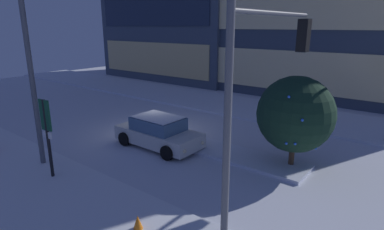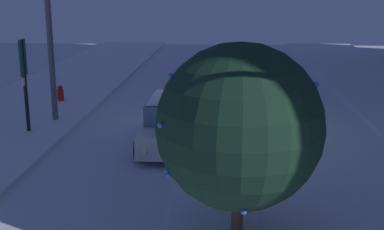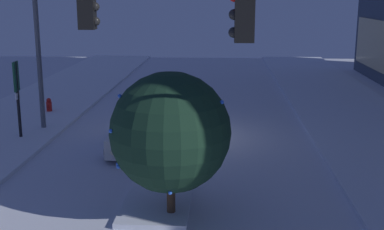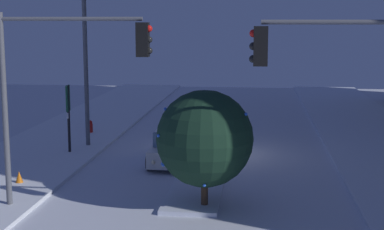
% 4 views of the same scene
% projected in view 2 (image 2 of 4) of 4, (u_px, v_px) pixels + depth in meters
% --- Properties ---
extents(ground, '(52.00, 52.00, 0.00)m').
position_uv_depth(ground, '(224.00, 131.00, 16.73)').
color(ground, silver).
extents(curb_strip_near, '(52.00, 5.20, 0.14)m').
position_uv_depth(curb_strip_near, '(2.00, 125.00, 17.19)').
color(curb_strip_near, silver).
rests_on(curb_strip_near, ground).
extents(median_strip, '(9.00, 1.80, 0.14)m').
position_uv_depth(median_strip, '(216.00, 169.00, 13.01)').
color(median_strip, silver).
rests_on(median_strip, ground).
extents(car_near, '(4.36, 2.08, 1.49)m').
position_uv_depth(car_near, '(177.00, 122.00, 15.03)').
color(car_near, silver).
rests_on(car_near, ground).
extents(fire_hydrant, '(0.48, 0.26, 0.77)m').
position_uv_depth(fire_hydrant, '(61.00, 95.00, 20.50)').
color(fire_hydrant, red).
rests_on(fire_hydrant, ground).
extents(parking_info_sign, '(0.55, 0.12, 3.09)m').
position_uv_depth(parking_info_sign, '(24.00, 75.00, 15.77)').
color(parking_info_sign, black).
rests_on(parking_info_sign, ground).
extents(decorated_tree_median, '(3.02, 3.02, 3.76)m').
position_uv_depth(decorated_tree_median, '(239.00, 127.00, 8.88)').
color(decorated_tree_median, '#473323').
rests_on(decorated_tree_median, ground).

